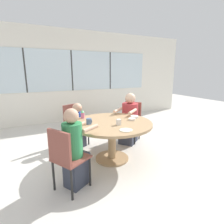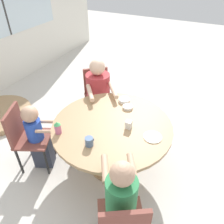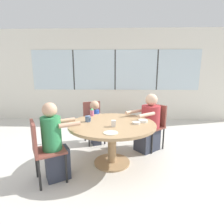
# 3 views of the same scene
# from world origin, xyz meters

# --- Properties ---
(ground_plane) EXTENTS (16.00, 16.00, 0.00)m
(ground_plane) POSITION_xyz_m (0.00, 0.00, 0.00)
(ground_plane) COLOR beige
(wall_back_with_windows) EXTENTS (8.40, 0.08, 2.80)m
(wall_back_with_windows) POSITION_xyz_m (0.00, 2.92, 1.41)
(wall_back_with_windows) COLOR white
(wall_back_with_windows) RESTS_ON ground_plane
(dining_table) EXTENTS (1.39, 1.39, 0.70)m
(dining_table) POSITION_xyz_m (0.00, 0.00, 0.57)
(dining_table) COLOR tan
(dining_table) RESTS_ON ground_plane
(chair_for_woman_green_shirt) EXTENTS (0.56, 0.56, 0.88)m
(chair_for_woman_green_shirt) POSITION_xyz_m (0.83, 0.68, 0.53)
(chair_for_woman_green_shirt) COLOR brown
(chair_for_woman_green_shirt) RESTS_ON ground_plane
(chair_for_man_blue_shirt) EXTENTS (0.55, 0.55, 0.88)m
(chair_for_man_blue_shirt) POSITION_xyz_m (-0.92, -0.55, 0.53)
(chair_for_man_blue_shirt) COLOR brown
(chair_for_man_blue_shirt) RESTS_ON ground_plane
(chair_for_toddler) EXTENTS (0.53, 0.53, 0.88)m
(chair_for_toddler) POSITION_xyz_m (-0.45, 0.97, 0.53)
(chair_for_toddler) COLOR brown
(chair_for_toddler) RESTS_ON ground_plane
(person_woman_green_shirt) EXTENTS (0.72, 0.68, 1.10)m
(person_woman_green_shirt) POSITION_xyz_m (0.69, 0.57, 0.49)
(person_woman_green_shirt) COLOR #333847
(person_woman_green_shirt) RESTS_ON ground_plane
(person_man_blue_shirt) EXTENTS (0.54, 0.47, 1.11)m
(person_man_blue_shirt) POSITION_xyz_m (-0.78, -0.47, 0.51)
(person_man_blue_shirt) COLOR #333847
(person_man_blue_shirt) RESTS_ON ground_plane
(person_toddler) EXTENTS (0.33, 0.40, 0.93)m
(person_toddler) POSITION_xyz_m (-0.38, 0.83, 0.46)
(person_toddler) COLOR #333847
(person_toddler) RESTS_ON ground_plane
(coffee_mug) EXTENTS (0.09, 0.09, 0.10)m
(coffee_mug) POSITION_xyz_m (-0.40, 0.06, 0.75)
(coffee_mug) COLOR slate
(coffee_mug) RESTS_ON dining_table
(sippy_cup) EXTENTS (0.07, 0.07, 0.15)m
(sippy_cup) POSITION_xyz_m (-0.39, 0.46, 0.78)
(sippy_cup) COLOR #CC668C
(sippy_cup) RESTS_ON dining_table
(milk_carton_small) EXTENTS (0.07, 0.07, 0.10)m
(milk_carton_small) POSITION_xyz_m (0.03, -0.19, 0.75)
(milk_carton_small) COLOR silver
(milk_carton_small) RESTS_ON dining_table
(bowl_white_shallow) EXTENTS (0.13, 0.13, 0.03)m
(bowl_white_shallow) POSITION_xyz_m (0.38, -0.04, 0.72)
(bowl_white_shallow) COLOR silver
(bowl_white_shallow) RESTS_ON dining_table
(bowl_cereal) EXTENTS (0.15, 0.15, 0.04)m
(bowl_cereal) POSITION_xyz_m (0.50, 0.07, 0.72)
(bowl_cereal) COLOR white
(bowl_cereal) RESTS_ON dining_table
(plate_tortillas) EXTENTS (0.20, 0.20, 0.01)m
(plate_tortillas) POSITION_xyz_m (-0.00, -0.49, 0.71)
(plate_tortillas) COLOR beige
(plate_tortillas) RESTS_ON dining_table
(folded_table_stack) EXTENTS (1.13, 1.13, 0.09)m
(folded_table_stack) POSITION_xyz_m (0.07, 2.23, 0.04)
(folded_table_stack) COLOR tan
(folded_table_stack) RESTS_ON ground_plane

